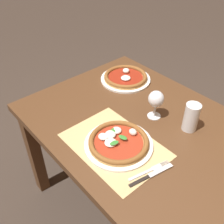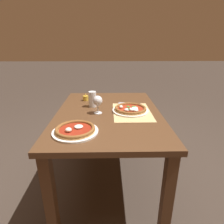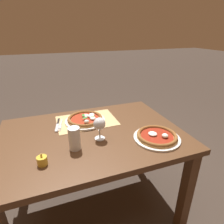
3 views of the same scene
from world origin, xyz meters
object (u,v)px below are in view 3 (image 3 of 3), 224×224
Objects in this scene: wine_glass at (99,125)px; pizza_far at (157,136)px; pint_glass at (74,139)px; votive_candle at (42,161)px; knife at (58,125)px; pizza_near at (85,119)px; fork at (60,125)px.

pizza_far is at bearing 159.37° from wine_glass.
pizza_far is 0.54m from pint_glass.
pint_glass is at bearing -155.59° from votive_candle.
pizza_far is at bearing 144.77° from knife.
pizza_far is 0.39m from wine_glass.
pizza_near is 2.18× the size of pint_glass.
wine_glass is at bearing 96.84° from pizza_near.
pizza_far is 0.72m from fork.
knife is (0.02, -0.01, 0.00)m from fork.
pizza_near is 0.37m from pint_glass.
pint_glass is (0.18, 0.06, -0.04)m from wine_glass.
votive_candle is (0.73, 0.01, 0.00)m from pizza_far.
knife is at bearing -105.16° from votive_candle.
pizza_far is 0.73m from votive_candle.
wine_glass reaches higher than pint_glass.
knife is (0.07, -0.35, -0.06)m from pint_glass.
wine_glass is at bearing 128.91° from fork.
pizza_near is 0.30m from wine_glass.
wine_glass is 2.15× the size of votive_candle.
pizza_far is 1.56× the size of fork.
wine_glass is 0.41m from votive_candle.
wine_glass reaches higher than votive_candle.
pizza_near reaches higher than pizza_far.
pizza_near is 2.03× the size of wine_glass.
pint_glass is (0.14, 0.34, 0.05)m from pizza_near.
pizza_far is 2.01× the size of wine_glass.
votive_candle is (0.37, 0.15, -0.08)m from wine_glass.
fork is at bearing -81.13° from pint_glass.
pint_glass is 0.35m from fork.
pizza_far is at bearing 144.53° from fork.
pizza_far reaches higher than knife.
pint_glass reaches higher than knife.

